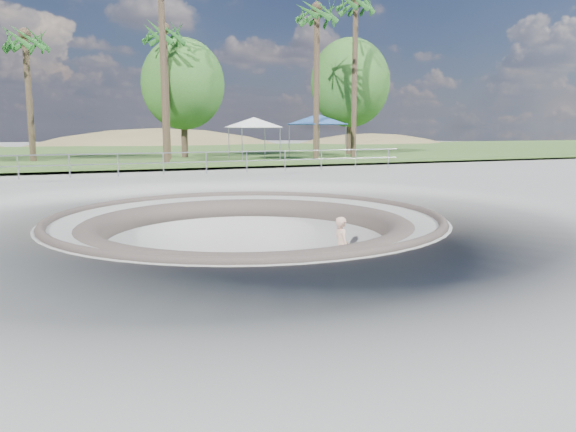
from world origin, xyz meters
The scene contains 15 objects.
ground centered at (0.00, 0.00, 0.00)m, with size 180.00×180.00×0.00m, color gray.
skate_bowl centered at (0.00, 0.00, -1.83)m, with size 14.00×14.00×4.10m.
grass_strip centered at (0.00, 34.00, 0.22)m, with size 180.00×36.00×0.12m.
distant_hills centered at (3.78, 57.17, -7.02)m, with size 103.20×45.00×28.60m.
safety_railing centered at (0.00, 12.00, 0.69)m, with size 25.00×0.06×1.03m.
skateboard centered at (2.65, -0.32, -1.83)m, with size 0.86×0.51×0.09m.
skater centered at (2.65, -0.32, -0.96)m, with size 0.62×0.41×1.70m, color #DFAE90.
canopy_white centered at (7.05, 19.69, 2.61)m, with size 5.26×5.26×2.66m.
canopy_blue centered at (12.06, 20.98, 2.84)m, with size 5.59×5.59×2.93m.
palm_b centered at (-5.76, 23.75, 7.31)m, with size 2.60×2.60×8.39m.
palm_d centered at (2.18, 22.44, 7.90)m, with size 2.60×2.60×9.02m.
palm_e centered at (11.18, 19.34, 9.15)m, with size 2.60×2.60×10.36m.
palm_f centered at (14.60, 20.51, 10.17)m, with size 2.60×2.60×11.48m.
bushy_tree_mid centered at (3.75, 24.68, 5.19)m, with size 5.61×5.10×8.10m.
bushy_tree_right centered at (16.39, 24.37, 5.62)m, with size 6.09×5.53×8.78m.
Camera 1 is at (-4.59, -13.84, 2.33)m, focal length 35.00 mm.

